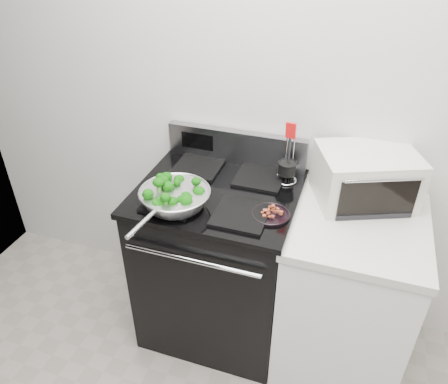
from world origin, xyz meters
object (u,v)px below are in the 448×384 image
at_px(utensil_holder, 287,171).
at_px(gas_range, 219,260).
at_px(skillet, 175,197).
at_px(toaster_oven, 365,177).
at_px(bacon_plate, 271,213).

bearing_deg(utensil_holder, gas_range, -139.43).
xyz_separation_m(gas_range, utensil_holder, (0.30, 0.18, 0.52)).
height_order(skillet, toaster_oven, toaster_oven).
bearing_deg(toaster_oven, bacon_plate, -162.76).
xyz_separation_m(gas_range, skillet, (-0.14, -0.20, 0.51)).
relative_size(skillet, toaster_oven, 0.99).
bearing_deg(gas_range, bacon_plate, -23.49).
bearing_deg(skillet, gas_range, 61.67).
height_order(gas_range, utensil_holder, utensil_holder).
bearing_deg(bacon_plate, utensil_holder, 88.86).
relative_size(bacon_plate, toaster_oven, 0.32).
xyz_separation_m(gas_range, toaster_oven, (0.67, 0.19, 0.56)).
height_order(gas_range, toaster_oven, toaster_oven).
bearing_deg(toaster_oven, skillet, -177.42).
distance_m(gas_range, bacon_plate, 0.58).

